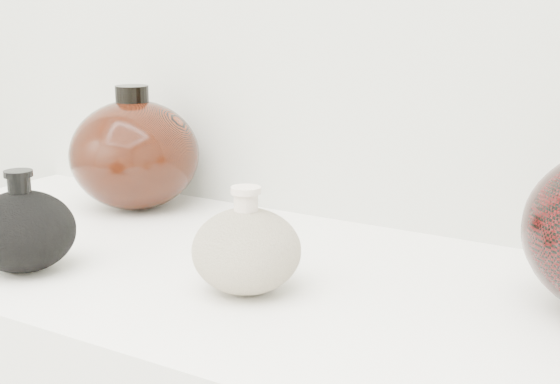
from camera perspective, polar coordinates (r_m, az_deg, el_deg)
The scene contains 3 objects.
black_gourd_vase at distance 0.96m, azimuth -18.30°, elevation -2.67°, with size 0.15×0.15×0.12m.
cream_gourd_vase at distance 0.85m, azimuth -2.47°, elevation -4.24°, with size 0.14×0.14×0.12m.
left_round_pot at distance 1.21m, azimuth -10.59°, elevation 2.74°, with size 0.25×0.25×0.19m.
Camera 1 is at (0.49, 0.22, 1.21)m, focal length 50.00 mm.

